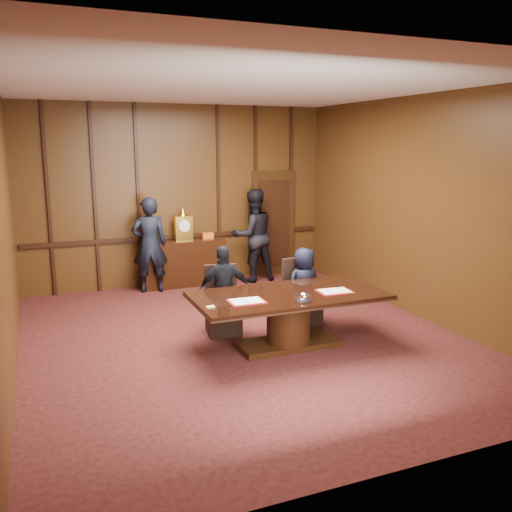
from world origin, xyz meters
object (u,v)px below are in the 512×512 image
(witness_right, at_px, (253,235))
(signatory_left, at_px, (224,290))
(sideboard, at_px, (184,261))
(signatory_right, at_px, (304,286))
(conference_table, at_px, (288,311))
(witness_left, at_px, (150,245))

(witness_right, bearing_deg, signatory_left, 56.40)
(sideboard, xyz_separation_m, signatory_right, (1.12, -2.96, 0.11))
(sideboard, distance_m, signatory_right, 3.17)
(witness_right, bearing_deg, sideboard, -10.69)
(conference_table, xyz_separation_m, witness_left, (-1.17, 3.55, 0.39))
(signatory_left, relative_size, witness_right, 0.71)
(signatory_left, relative_size, signatory_right, 1.11)
(witness_left, bearing_deg, witness_right, -170.97)
(signatory_left, bearing_deg, conference_table, 135.27)
(conference_table, relative_size, signatory_left, 1.98)
(signatory_right, bearing_deg, sideboard, -73.57)
(signatory_right, height_order, witness_right, witness_right)
(witness_left, bearing_deg, signatory_right, 131.24)
(conference_table, bearing_deg, sideboard, 97.08)
(signatory_left, bearing_deg, sideboard, -87.36)
(sideboard, height_order, conference_table, sideboard)
(sideboard, bearing_deg, witness_left, -163.56)
(witness_right, bearing_deg, conference_table, 71.35)
(signatory_right, xyz_separation_m, witness_left, (-1.82, 2.75, 0.30))
(conference_table, xyz_separation_m, signatory_right, (0.65, 0.80, 0.09))
(conference_table, relative_size, witness_right, 1.40)
(sideboard, height_order, signatory_right, sideboard)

